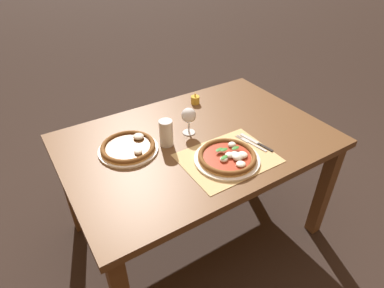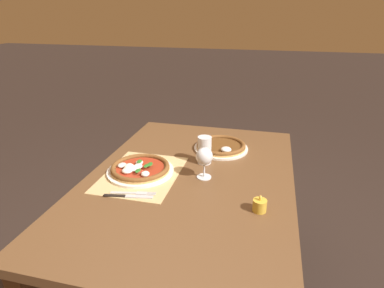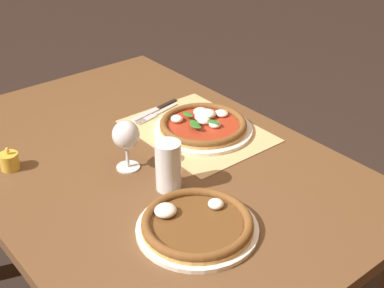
# 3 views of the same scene
# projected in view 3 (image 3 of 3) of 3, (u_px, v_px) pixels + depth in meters

# --- Properties ---
(dining_table) EXTENTS (1.44, 0.97, 0.74)m
(dining_table) POSITION_uv_depth(u_px,v_px,m) (146.00, 184.00, 1.68)
(dining_table) COLOR brown
(dining_table) RESTS_ON ground
(paper_placemat) EXTENTS (0.46, 0.35, 0.00)m
(paper_placemat) POSITION_uv_depth(u_px,v_px,m) (197.00, 131.00, 1.78)
(paper_placemat) COLOR tan
(paper_placemat) RESTS_ON dining_table
(pizza_near) EXTENTS (0.33, 0.33, 0.05)m
(pizza_near) POSITION_uv_depth(u_px,v_px,m) (203.00, 125.00, 1.77)
(pizza_near) COLOR silver
(pizza_near) RESTS_ON paper_placemat
(pizza_far) EXTENTS (0.31, 0.31, 0.05)m
(pizza_far) POSITION_uv_depth(u_px,v_px,m) (197.00, 224.00, 1.33)
(pizza_far) COLOR silver
(pizza_far) RESTS_ON dining_table
(wine_glass) EXTENTS (0.08, 0.08, 0.16)m
(wine_glass) POSITION_uv_depth(u_px,v_px,m) (126.00, 137.00, 1.53)
(wine_glass) COLOR silver
(wine_glass) RESTS_ON dining_table
(pint_glass) EXTENTS (0.07, 0.07, 0.15)m
(pint_glass) POSITION_uv_depth(u_px,v_px,m) (168.00, 167.00, 1.46)
(pint_glass) COLOR silver
(pint_glass) RESTS_ON dining_table
(fork) EXTENTS (0.05, 0.20, 0.00)m
(fork) POSITION_uv_depth(u_px,v_px,m) (157.00, 114.00, 1.88)
(fork) COLOR #B7B7BC
(fork) RESTS_ON paper_placemat
(knife) EXTENTS (0.05, 0.21, 0.01)m
(knife) POSITION_uv_depth(u_px,v_px,m) (155.00, 110.00, 1.90)
(knife) COLOR black
(knife) RESTS_ON paper_placemat
(votive_candle) EXTENTS (0.06, 0.06, 0.07)m
(votive_candle) POSITION_uv_depth(u_px,v_px,m) (10.00, 162.00, 1.57)
(votive_candle) COLOR gold
(votive_candle) RESTS_ON dining_table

